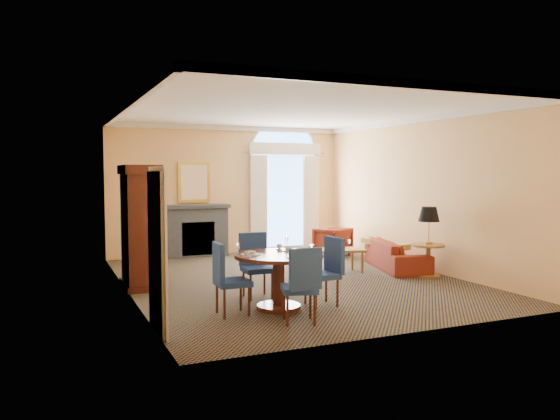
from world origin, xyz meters
name	(u,v)px	position (x,y,z in m)	size (l,w,h in m)	color
ground	(290,280)	(0.00, 0.00, 0.00)	(7.50, 7.50, 0.00)	black
room_envelope	(276,149)	(-0.03, 0.67, 2.51)	(6.04, 7.52, 3.45)	#FFC579
armoire	(140,229)	(-2.72, 0.47, 1.05)	(0.62, 1.11, 2.17)	#40180E
dining_table	(279,269)	(-1.09, -1.96, 0.61)	(1.32, 1.32, 1.03)	#40180E
dining_chair_north	(255,260)	(-1.11, -1.05, 0.60)	(0.48, 0.50, 1.05)	navy
dining_chair_south	(302,281)	(-1.13, -2.87, 0.60)	(0.59, 0.59, 1.05)	navy
dining_chair_east	(328,267)	(-0.30, -2.04, 0.60)	(0.50, 0.49, 1.05)	navy
dining_chair_west	(226,274)	(-1.92, -2.01, 0.60)	(0.50, 0.48, 1.05)	navy
sofa	(397,255)	(2.55, 0.16, 0.30)	(2.06, 0.80, 0.60)	maroon
armchair	(332,241)	(2.20, 2.34, 0.35)	(0.74, 0.76, 0.70)	maroon
coffee_table	(340,251)	(1.21, 0.23, 0.45)	(1.08, 0.78, 0.83)	#9A672E
side_table	(429,233)	(2.60, -0.80, 0.87)	(0.64, 0.64, 1.34)	#9A672E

